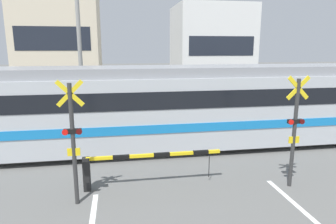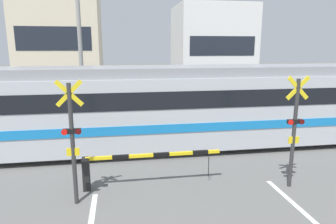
{
  "view_description": "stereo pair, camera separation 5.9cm",
  "coord_description": "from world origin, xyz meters",
  "px_view_note": "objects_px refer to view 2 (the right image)",
  "views": [
    {
      "loc": [
        -1.92,
        0.26,
        4.05
      ],
      "look_at": [
        0.0,
        11.46,
        1.6
      ],
      "focal_mm": 32.0,
      "sensor_mm": 36.0,
      "label": 1
    },
    {
      "loc": [
        -1.86,
        0.25,
        4.05
      ],
      "look_at": [
        0.0,
        11.46,
        1.6
      ],
      "focal_mm": 32.0,
      "sensor_mm": 36.0,
      "label": 2
    }
  ],
  "objects_px": {
    "commuter_train": "(222,104)",
    "crossing_barrier_far": "(192,114)",
    "crossing_signal_left": "(72,138)",
    "crossing_barrier_near": "(125,164)",
    "crossing_signal_right": "(294,127)"
  },
  "relations": [
    {
      "from": "commuter_train",
      "to": "crossing_barrier_far",
      "type": "distance_m",
      "value": 3.08
    },
    {
      "from": "crossing_barrier_far",
      "to": "crossing_signal_left",
      "type": "bearing_deg",
      "value": -125.08
    },
    {
      "from": "crossing_barrier_near",
      "to": "crossing_signal_right",
      "type": "xyz_separation_m",
      "value": [
        4.81,
        -0.71,
        1.07
      ]
    },
    {
      "from": "crossing_signal_right",
      "to": "crossing_barrier_near",
      "type": "bearing_deg",
      "value": 171.62
    },
    {
      "from": "crossing_barrier_far",
      "to": "crossing_signal_right",
      "type": "xyz_separation_m",
      "value": [
        1.32,
        -6.85,
        1.07
      ]
    },
    {
      "from": "commuter_train",
      "to": "crossing_barrier_near",
      "type": "relative_size",
      "value": 4.48
    },
    {
      "from": "commuter_train",
      "to": "crossing_barrier_far",
      "type": "bearing_deg",
      "value": 101.67
    },
    {
      "from": "commuter_train",
      "to": "crossing_signal_right",
      "type": "relative_size",
      "value": 5.53
    },
    {
      "from": "crossing_barrier_far",
      "to": "crossing_barrier_near",
      "type": "bearing_deg",
      "value": -119.63
    },
    {
      "from": "commuter_train",
      "to": "crossing_signal_left",
      "type": "relative_size",
      "value": 5.53
    },
    {
      "from": "commuter_train",
      "to": "crossing_signal_right",
      "type": "height_order",
      "value": "commuter_train"
    },
    {
      "from": "crossing_signal_left",
      "to": "crossing_signal_right",
      "type": "xyz_separation_m",
      "value": [
        6.13,
        0.0,
        0.0
      ]
    },
    {
      "from": "crossing_barrier_near",
      "to": "crossing_signal_right",
      "type": "relative_size",
      "value": 1.23
    },
    {
      "from": "crossing_barrier_near",
      "to": "crossing_signal_right",
      "type": "height_order",
      "value": "crossing_signal_right"
    },
    {
      "from": "crossing_barrier_near",
      "to": "crossing_barrier_far",
      "type": "xyz_separation_m",
      "value": [
        3.49,
        6.14,
        0.0
      ]
    }
  ]
}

